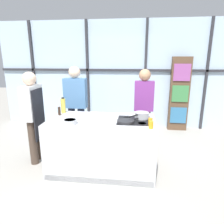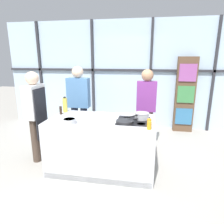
# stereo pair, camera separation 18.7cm
# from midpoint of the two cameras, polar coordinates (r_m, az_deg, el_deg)

# --- Properties ---
(ground_plane) EXTENTS (18.00, 18.00, 0.00)m
(ground_plane) POSITION_cam_midpoint_polar(r_m,az_deg,el_deg) (3.59, -4.30, -15.79)
(ground_plane) COLOR #ADA89E
(back_window_wall) EXTENTS (6.40, 0.10, 2.80)m
(back_window_wall) POSITION_cam_midpoint_polar(r_m,az_deg,el_deg) (5.44, 0.16, 10.49)
(back_window_wall) COLOR silver
(back_window_wall) RESTS_ON ground_plane
(bookshelf) EXTENTS (0.48, 0.19, 1.88)m
(bookshelf) POSITION_cam_midpoint_polar(r_m,az_deg,el_deg) (5.38, 17.74, 4.77)
(bookshelf) COLOR brown
(bookshelf) RESTS_ON ground_plane
(demo_island) EXTENTS (1.71, 0.90, 0.89)m
(demo_island) POSITION_cam_midpoint_polar(r_m,az_deg,el_deg) (3.38, -4.43, -9.33)
(demo_island) COLOR silver
(demo_island) RESTS_ON ground_plane
(chef) EXTENTS (0.23, 0.44, 1.63)m
(chef) POSITION_cam_midpoint_polar(r_m,az_deg,el_deg) (3.78, -22.90, -0.27)
(chef) COLOR #47382D
(chef) RESTS_ON ground_plane
(spectator_far_left) EXTENTS (0.46, 0.24, 1.69)m
(spectator_far_left) POSITION_cam_midpoint_polar(r_m,az_deg,el_deg) (4.25, -11.53, 2.73)
(spectator_far_left) COLOR #232838
(spectator_far_left) RESTS_ON ground_plane
(spectator_center_left) EXTENTS (0.38, 0.23, 1.64)m
(spectator_center_left) POSITION_cam_midpoint_polar(r_m,az_deg,el_deg) (4.04, 7.73, 2.27)
(spectator_center_left) COLOR #47382D
(spectator_center_left) RESTS_ON ground_plane
(frying_pan) EXTENTS (0.41, 0.36, 0.04)m
(frying_pan) POSITION_cam_midpoint_polar(r_m,az_deg,el_deg) (3.06, 2.30, -2.64)
(frying_pan) COLOR #232326
(frying_pan) RESTS_ON demo_island
(saucepan) EXTENTS (0.33, 0.37, 0.10)m
(saucepan) POSITION_cam_midpoint_polar(r_m,az_deg,el_deg) (3.27, 6.86, -0.91)
(saucepan) COLOR silver
(saucepan) RESTS_ON demo_island
(white_plate) EXTENTS (0.23, 0.23, 0.01)m
(white_plate) POSITION_cam_midpoint_polar(r_m,az_deg,el_deg) (3.28, -12.32, -1.98)
(white_plate) COLOR white
(white_plate) RESTS_ON demo_island
(mixing_bowl) EXTENTS (0.21, 0.21, 0.07)m
(mixing_bowl) POSITION_cam_midpoint_polar(r_m,az_deg,el_deg) (3.06, -13.62, -2.71)
(mixing_bowl) COLOR silver
(mixing_bowl) RESTS_ON demo_island
(oil_bottle) EXTENTS (0.08, 0.08, 0.28)m
(oil_bottle) POSITION_cam_midpoint_polar(r_m,az_deg,el_deg) (3.72, -15.18, 1.81)
(oil_bottle) COLOR #E0CC4C
(oil_bottle) RESTS_ON demo_island
(pepper_grinder) EXTENTS (0.04, 0.04, 0.17)m
(pepper_grinder) POSITION_cam_midpoint_polar(r_m,az_deg,el_deg) (3.57, -16.29, 0.31)
(pepper_grinder) COLOR #332319
(pepper_grinder) RESTS_ON demo_island
(juice_glass_near) EXTENTS (0.06, 0.06, 0.11)m
(juice_glass_near) POSITION_cam_midpoint_polar(r_m,az_deg,el_deg) (2.82, 9.24, -3.63)
(juice_glass_near) COLOR orange
(juice_glass_near) RESTS_ON demo_island
(juice_glass_far) EXTENTS (0.06, 0.06, 0.11)m
(juice_glass_far) POSITION_cam_midpoint_polar(r_m,az_deg,el_deg) (2.95, 9.13, -2.76)
(juice_glass_far) COLOR orange
(juice_glass_far) RESTS_ON demo_island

